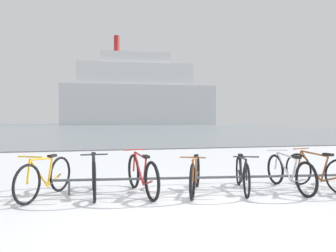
# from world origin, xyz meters

# --- Properties ---
(ground) EXTENTS (80.00, 132.00, 0.08)m
(ground) POSITION_xyz_m (0.00, 53.90, -0.04)
(ground) COLOR white
(bike_rack) EXTENTS (6.23, 0.77, 0.31)m
(bike_rack) POSITION_xyz_m (0.90, 1.51, 0.27)
(bike_rack) COLOR #4C5156
(bike_rack) RESTS_ON ground
(bicycle_0) EXTENTS (0.74, 1.51, 0.80)m
(bicycle_0) POSITION_xyz_m (-2.31, 1.75, 0.36)
(bicycle_0) COLOR black
(bicycle_0) RESTS_ON ground
(bicycle_1) EXTENTS (0.46, 1.69, 0.83)m
(bicycle_1) POSITION_xyz_m (-1.45, 1.69, 0.37)
(bicycle_1) COLOR black
(bicycle_1) RESTS_ON ground
(bicycle_2) EXTENTS (0.52, 1.76, 0.81)m
(bicycle_2) POSITION_xyz_m (-0.56, 1.62, 0.37)
(bicycle_2) COLOR black
(bicycle_2) RESTS_ON ground
(bicycle_3) EXTENTS (0.73, 1.56, 0.76)m
(bicycle_3) POSITION_xyz_m (0.45, 1.48, 0.34)
(bicycle_3) COLOR black
(bicycle_3) RESTS_ON ground
(bicycle_4) EXTENTS (0.64, 1.61, 0.75)m
(bicycle_4) POSITION_xyz_m (1.40, 1.43, 0.34)
(bicycle_4) COLOR black
(bicycle_4) RESTS_ON ground
(bicycle_5) EXTENTS (0.46, 1.75, 0.77)m
(bicycle_5) POSITION_xyz_m (2.36, 1.30, 0.35)
(bicycle_5) COLOR black
(bicycle_5) RESTS_ON ground
(bicycle_6) EXTENTS (0.51, 1.64, 0.80)m
(bicycle_6) POSITION_xyz_m (2.96, 1.24, 0.37)
(bicycle_6) COLOR black
(bicycle_6) RESTS_ON ground
(ferry_ship) EXTENTS (47.50, 13.48, 27.76)m
(ferry_ship) POSITION_xyz_m (8.88, 88.05, 9.31)
(ferry_ship) COLOR silver
(ferry_ship) RESTS_ON ground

